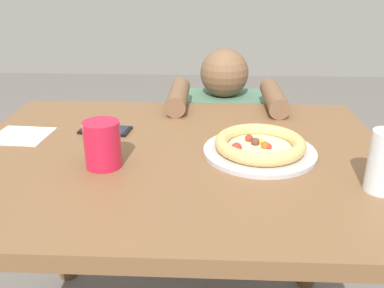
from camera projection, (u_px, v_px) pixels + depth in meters
name	position (u px, v px, depth m)	size (l,w,h in m)	color
dining_table	(176.00, 189.00, 1.15)	(1.16, 0.89, 0.75)	brown
pizza_near	(260.00, 147.00, 1.09)	(0.30, 0.30, 0.05)	#B7B7BC
drink_cup_colored	(103.00, 144.00, 1.00)	(0.09, 0.09, 0.12)	red
paper_napkin	(21.00, 136.00, 1.21)	(0.16, 0.14, 0.00)	white
cell_phone	(105.00, 130.00, 1.25)	(0.16, 0.09, 0.01)	black
diner_seated	(222.00, 163.00, 1.81)	(0.41, 0.52, 0.91)	#333847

